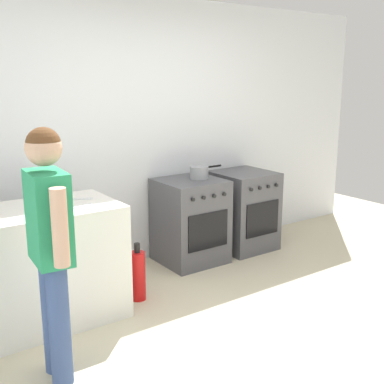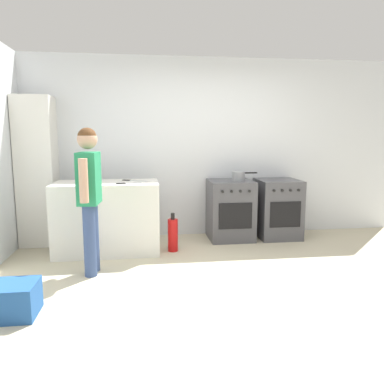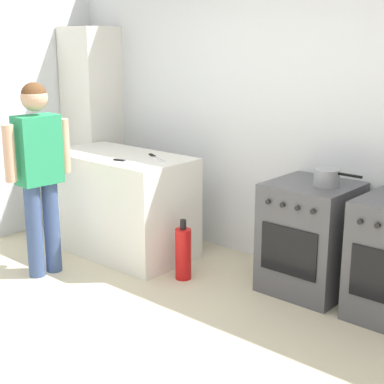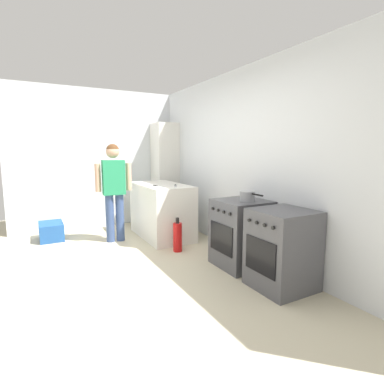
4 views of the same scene
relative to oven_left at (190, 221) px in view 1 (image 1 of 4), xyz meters
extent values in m
plane|color=beige|center=(-0.35, -1.58, -0.43)|extent=(8.00, 8.00, 0.00)
cube|color=silver|center=(-0.35, 0.37, 0.87)|extent=(6.00, 0.10, 2.60)
cube|color=silver|center=(-1.70, -0.38, 0.02)|extent=(1.30, 0.70, 0.90)
cube|color=#4C4C51|center=(0.00, 0.00, 0.00)|extent=(0.62, 0.60, 0.85)
cube|color=black|center=(0.00, -0.30, -0.03)|extent=(0.46, 0.01, 0.36)
cylinder|color=black|center=(-0.14, -0.12, 0.42)|extent=(0.20, 0.20, 0.01)
cylinder|color=black|center=(0.14, -0.12, 0.42)|extent=(0.20, 0.20, 0.01)
cylinder|color=black|center=(-0.14, 0.12, 0.42)|extent=(0.20, 0.20, 0.01)
cylinder|color=black|center=(0.14, 0.12, 0.42)|extent=(0.20, 0.20, 0.01)
cylinder|color=black|center=(-0.19, -0.31, 0.31)|extent=(0.04, 0.02, 0.04)
cylinder|color=black|center=(-0.06, -0.31, 0.31)|extent=(0.04, 0.02, 0.04)
cylinder|color=black|center=(0.06, -0.31, 0.31)|extent=(0.04, 0.02, 0.04)
cylinder|color=black|center=(0.19, -0.31, 0.31)|extent=(0.04, 0.02, 0.04)
cube|color=#4C4C51|center=(0.71, 0.00, 0.00)|extent=(0.59, 0.60, 0.85)
cube|color=black|center=(0.71, -0.30, -0.03)|extent=(0.44, 0.01, 0.36)
cylinder|color=black|center=(0.58, -0.12, 0.42)|extent=(0.19, 0.19, 0.01)
cylinder|color=black|center=(0.84, -0.12, 0.42)|extent=(0.19, 0.19, 0.01)
cylinder|color=black|center=(0.58, 0.12, 0.42)|extent=(0.19, 0.19, 0.01)
cylinder|color=black|center=(0.84, 0.12, 0.42)|extent=(0.19, 0.19, 0.01)
cylinder|color=black|center=(0.53, -0.31, 0.31)|extent=(0.04, 0.02, 0.04)
cylinder|color=black|center=(0.65, -0.31, 0.31)|extent=(0.04, 0.02, 0.04)
cylinder|color=black|center=(0.77, -0.31, 0.31)|extent=(0.04, 0.02, 0.04)
cylinder|color=black|center=(0.88, -0.31, 0.31)|extent=(0.04, 0.02, 0.04)
cylinder|color=gray|center=(0.11, 0.00, 0.49)|extent=(0.19, 0.19, 0.13)
cylinder|color=black|center=(0.29, 0.00, 0.53)|extent=(0.18, 0.02, 0.02)
cube|color=silver|center=(-1.30, -0.30, 0.48)|extent=(0.23, 0.14, 0.01)
cube|color=black|center=(-1.45, -0.23, 0.48)|extent=(0.11, 0.07, 0.01)
cube|color=silver|center=(-1.36, -0.53, 0.48)|extent=(0.20, 0.08, 0.01)
cube|color=black|center=(-1.51, -0.56, 0.48)|extent=(0.11, 0.05, 0.01)
cylinder|color=#384C7A|center=(-1.81, -1.23, -0.04)|extent=(0.13, 0.13, 0.77)
cylinder|color=#384C7A|center=(-1.80, -1.07, -0.04)|extent=(0.13, 0.13, 0.77)
cube|color=#268C59|center=(-1.80, -1.15, 0.62)|extent=(0.23, 0.35, 0.54)
cylinder|color=tan|center=(-1.82, -1.39, 0.62)|extent=(0.09, 0.09, 0.44)
cylinder|color=tan|center=(-1.78, -0.91, 0.62)|extent=(0.09, 0.09, 0.44)
sphere|color=tan|center=(-1.80, -1.15, 1.02)|extent=(0.21, 0.21, 0.21)
sphere|color=brown|center=(-1.80, -1.15, 1.04)|extent=(0.20, 0.20, 0.20)
cylinder|color=red|center=(-0.87, -0.48, -0.22)|extent=(0.13, 0.13, 0.42)
cylinder|color=black|center=(-0.87, -0.48, 0.03)|extent=(0.05, 0.05, 0.08)
camera|label=1|loc=(-2.66, -3.83, 1.40)|focal=45.00mm
camera|label=2|loc=(-1.24, -5.16, 1.06)|focal=35.00mm
camera|label=3|loc=(2.11, -3.77, 1.48)|focal=55.00mm
camera|label=4|loc=(2.95, -2.30, 1.05)|focal=28.00mm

